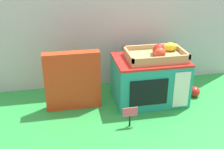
{
  "coord_description": "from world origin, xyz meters",
  "views": [
    {
      "loc": [
        -0.28,
        -1.28,
        0.77
      ],
      "look_at": [
        -0.03,
        0.03,
        0.17
      ],
      "focal_mm": 45.64,
      "sensor_mm": 36.0,
      "label": 1
    }
  ],
  "objects_px": {
    "toy_microwave": "(149,79)",
    "cookie_set_box": "(73,81)",
    "price_sign": "(130,114)",
    "food_groups_crate": "(157,54)",
    "loose_toy_apple": "(195,92)"
  },
  "relations": [
    {
      "from": "toy_microwave",
      "to": "cookie_set_box",
      "type": "relative_size",
      "value": 1.22
    },
    {
      "from": "toy_microwave",
      "to": "price_sign",
      "type": "distance_m",
      "value": 0.29
    },
    {
      "from": "food_groups_crate",
      "to": "loose_toy_apple",
      "type": "xyz_separation_m",
      "value": [
        0.23,
        -0.01,
        -0.24
      ]
    },
    {
      "from": "price_sign",
      "to": "toy_microwave",
      "type": "bearing_deg",
      "value": 55.01
    },
    {
      "from": "price_sign",
      "to": "loose_toy_apple",
      "type": "bearing_deg",
      "value": 26.42
    },
    {
      "from": "price_sign",
      "to": "food_groups_crate",
      "type": "bearing_deg",
      "value": 48.97
    },
    {
      "from": "food_groups_crate",
      "to": "loose_toy_apple",
      "type": "distance_m",
      "value": 0.33
    },
    {
      "from": "toy_microwave",
      "to": "food_groups_crate",
      "type": "bearing_deg",
      "value": -15.86
    },
    {
      "from": "food_groups_crate",
      "to": "price_sign",
      "type": "xyz_separation_m",
      "value": [
        -0.2,
        -0.22,
        -0.2
      ]
    },
    {
      "from": "cookie_set_box",
      "to": "toy_microwave",
      "type": "bearing_deg",
      "value": 1.44
    },
    {
      "from": "loose_toy_apple",
      "to": "toy_microwave",
      "type": "bearing_deg",
      "value": 175.33
    },
    {
      "from": "cookie_set_box",
      "to": "price_sign",
      "type": "bearing_deg",
      "value": -42.57
    },
    {
      "from": "toy_microwave",
      "to": "price_sign",
      "type": "relative_size",
      "value": 3.72
    },
    {
      "from": "toy_microwave",
      "to": "price_sign",
      "type": "xyz_separation_m",
      "value": [
        -0.16,
        -0.23,
        -0.05
      ]
    },
    {
      "from": "toy_microwave",
      "to": "cookie_set_box",
      "type": "distance_m",
      "value": 0.41
    }
  ]
}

